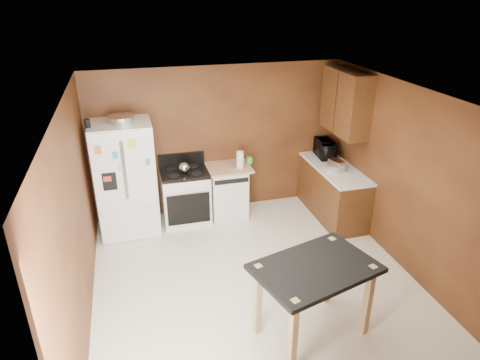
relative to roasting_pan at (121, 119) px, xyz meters
name	(u,v)px	position (x,y,z in m)	size (l,w,h in m)	color
floor	(256,283)	(1.52, -1.89, -1.85)	(4.50, 4.50, 0.00)	white
ceiling	(259,99)	(1.52, -1.89, 0.65)	(4.50, 4.50, 0.00)	white
wall_back	(218,141)	(1.52, 0.36, -0.60)	(4.20, 4.20, 0.00)	brown
wall_front	(345,332)	(1.52, -4.14, -0.60)	(4.20, 4.20, 0.00)	brown
wall_left	(76,223)	(-0.58, -1.89, -0.60)	(4.50, 4.50, 0.00)	brown
wall_right	(408,181)	(3.62, -1.89, -0.60)	(4.50, 4.50, 0.00)	brown
roasting_pan	(121,119)	(0.00, 0.00, 0.00)	(0.38, 0.38, 0.10)	silver
pen_cup	(87,123)	(-0.46, -0.15, 0.01)	(0.08, 0.08, 0.12)	black
kettle	(184,168)	(0.88, -0.04, -0.86)	(0.18, 0.18, 0.18)	silver
paper_towel	(240,160)	(1.80, -0.03, -0.82)	(0.12, 0.12, 0.28)	white
green_canister	(250,160)	(2.00, 0.10, -0.90)	(0.10, 0.10, 0.11)	green
toaster	(336,165)	(3.26, -0.58, -0.86)	(0.15, 0.25, 0.18)	silver
microwave	(325,149)	(3.35, 0.03, -0.81)	(0.49, 0.33, 0.27)	black
refrigerator	(126,179)	(-0.03, -0.03, -0.95)	(0.90, 0.80, 1.80)	white
gas_range	(185,195)	(0.88, 0.03, -1.39)	(0.76, 0.68, 1.10)	white
dishwasher	(227,190)	(1.60, 0.06, -1.40)	(0.78, 0.63, 0.89)	white
right_cabinets	(337,166)	(3.35, -0.41, -0.94)	(0.63, 1.58, 2.45)	brown
island	(315,277)	(1.86, -2.90, -1.07)	(1.46, 1.17, 0.92)	black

